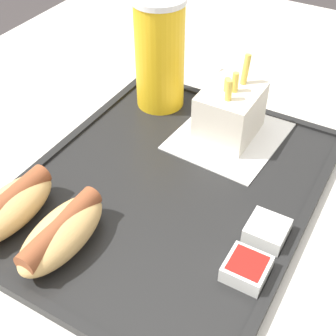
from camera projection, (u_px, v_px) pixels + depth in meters
The scene contains 8 objects.
food_tray at pixel (168, 188), 0.61m from camera, with size 0.45×0.36×0.01m.
paper_napkin at pixel (230, 135), 0.69m from camera, with size 0.18×0.15×0.00m.
soda_cup at pixel (160, 53), 0.70m from camera, with size 0.08×0.08×0.21m.
hot_dog_far at pixel (10, 207), 0.55m from camera, with size 0.13×0.06×0.04m.
hot_dog_near at pixel (62, 233), 0.52m from camera, with size 0.13×0.06×0.04m.
fries_carton at pixel (230, 112), 0.66m from camera, with size 0.09×0.08×0.12m.
sauce_cup_mayo at pixel (267, 230), 0.54m from camera, with size 0.05×0.05×0.02m.
sauce_cup_ketchup at pixel (247, 268), 0.50m from camera, with size 0.05×0.05×0.02m.
Camera 1 is at (-0.34, -0.23, 1.18)m, focal length 50.00 mm.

